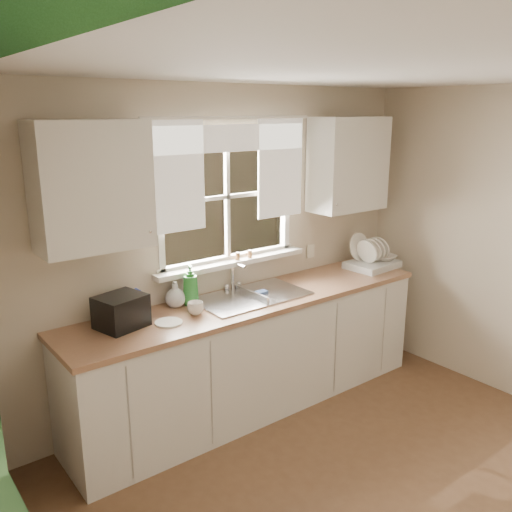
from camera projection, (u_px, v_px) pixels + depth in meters
room_walls at (463, 328)px, 2.73m from camera, size 3.62×4.02×2.50m
ceiling at (478, 65)px, 2.45m from camera, size 3.60×4.00×0.02m
window at (229, 218)px, 4.25m from camera, size 1.38×0.16×1.06m
curtains at (232, 161)px, 4.09m from camera, size 1.50×0.03×0.81m
base_cabinets at (254, 355)px, 4.28m from camera, size 3.00×0.62×0.87m
countertop at (254, 300)px, 4.16m from camera, size 3.04×0.65×0.04m
upper_cabinet_left at (91, 186)px, 3.34m from camera, size 0.70×0.33×0.80m
upper_cabinet_right at (348, 164)px, 4.70m from camera, size 0.70×0.33×0.80m
wall_outlet at (311, 251)px, 4.86m from camera, size 0.08×0.01×0.12m
sill_jars at (244, 255)px, 4.34m from camera, size 0.16×0.04×0.06m
backyard at (35, 38)px, 8.98m from camera, size 20.00×10.00×6.13m
sink at (251, 306)px, 4.19m from camera, size 0.88×0.52×0.40m
dish_rack at (372, 260)px, 4.94m from camera, size 0.47×0.37×0.31m
bowl at (385, 258)px, 4.97m from camera, size 0.20×0.20×0.05m
soap_bottle_a at (191, 285)px, 3.96m from camera, size 0.15×0.16×0.31m
soap_bottle_b at (138, 304)px, 3.71m from camera, size 0.11×0.11×0.22m
soap_bottle_c at (175, 294)px, 3.95m from camera, size 0.19×0.19×0.19m
saucer at (169, 322)px, 3.66m from camera, size 0.19×0.19×0.01m
cup at (196, 308)px, 3.81m from camera, size 0.14×0.14×0.09m
black_appliance at (121, 311)px, 3.57m from camera, size 0.35×0.32×0.22m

